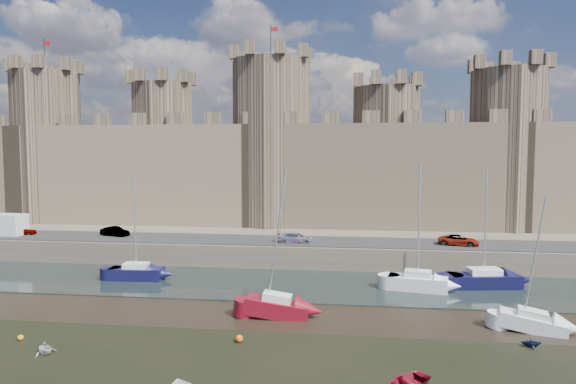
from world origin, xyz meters
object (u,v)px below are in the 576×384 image
Objects in this scene: sailboat_1 at (136,272)px; sailboat_5 at (532,321)px; van at (1,225)px; car_3 at (459,240)px; car_2 at (295,238)px; sailboat_2 at (418,281)px; car_0 at (22,231)px; sailboat_4 at (277,306)px; car_1 at (115,232)px; sailboat_3 at (484,279)px.

sailboat_1 is 35.62m from sailboat_5.
van is 59.26m from sailboat_5.
sailboat_5 reaches higher than car_3.
sailboat_2 is at bearing -127.04° from car_2.
car_3 reaches higher than car_0.
sailboat_2 reaches higher than car_3.
car_0 is 0.29× the size of sailboat_4.
sailboat_1 reaches higher than van.
car_3 is (17.90, 0.53, 0.00)m from car_2.
car_1 is at bearing 121.69° from sailboat_1.
car_3 is at bearing 86.00° from sailboat_3.
car_2 is 36.57m from van.
car_0 is 57.04m from sailboat_5.
car_2 is 0.95× the size of car_3.
car_3 is 11.56m from sailboat_2.
sailboat_4 is 18.48m from sailboat_5.
sailboat_1 is 0.92× the size of sailboat_2.
car_0 is at bearing 178.41° from sailboat_2.
car_2 reaches higher than car_0.
sailboat_5 is at bearing -163.36° from car_3.
car_2 is (22.26, -1.61, -0.01)m from car_1.
car_1 is 30.59m from sailboat_4.
car_0 is 0.81× the size of car_2.
sailboat_3 is (18.67, -7.54, -2.25)m from car_2.
car_3 is 19.98m from sailboat_5.
car_1 reaches higher than car_2.
sailboat_5 is at bearing -3.01° from sailboat_4.
car_0 is 34.10m from car_2.
sailboat_5 is (55.72, -19.92, -3.12)m from van.
sailboat_1 is 27.31m from sailboat_2.
sailboat_2 is 1.00× the size of sailboat_4.
sailboat_5 is at bearing -135.00° from car_2.
sailboat_5 is (6.79, -9.87, -0.18)m from sailboat_2.
sailboat_3 reaches higher than car_0.
car_1 is 14.34m from van.
sailboat_3 is at bearing -111.85° from car_2.
sailboat_4 reaches higher than van.
car_0 is 0.29× the size of sailboat_2.
car_3 is 0.41× the size of sailboat_1.
car_3 is 54.45m from van.
sailboat_1 is 33.62m from sailboat_3.
sailboat_2 reaches higher than sailboat_4.
sailboat_2 is 1.18× the size of sailboat_5.
car_3 is at bearing 3.72° from van.
car_0 is 47.67m from sailboat_2.
car_3 is 0.71× the size of van.
sailboat_2 is (-5.51, -9.92, -2.22)m from car_3.
car_2 is 27.29m from sailboat_5.
car_1 is 36.42m from sailboat_2.
car_2 is 15.70m from sailboat_2.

